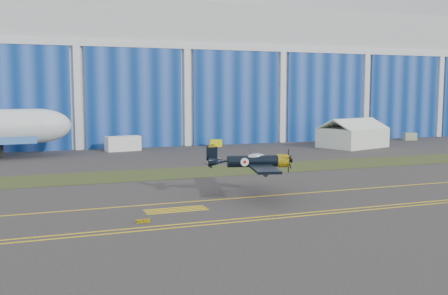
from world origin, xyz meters
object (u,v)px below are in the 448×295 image
object	(u,v)px
warbird	(253,161)
tent	(353,133)
shipping_container	(123,144)
tug	(216,143)

from	to	relation	value
warbird	tent	world-z (taller)	tent
shipping_container	tug	bearing A→B (deg)	-6.25
warbird	shipping_container	bearing A→B (deg)	110.63
warbird	tent	distance (m)	54.96
warbird	shipping_container	size ratio (longest dim) A/B	2.28
tent	shipping_container	xyz separation A→B (m)	(-45.06, 9.57, -1.55)
tug	warbird	bearing A→B (deg)	-92.44
tent	tug	world-z (taller)	tent
warbird	tug	bearing A→B (deg)	88.55
shipping_container	tug	distance (m)	19.30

